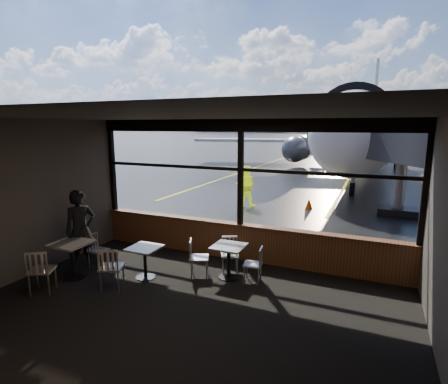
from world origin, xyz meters
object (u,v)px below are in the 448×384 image
Objects in this scene: airliner at (370,98)px; chair_left_s at (42,270)px; chair_near_n at (230,255)px; jet_bridge at (395,158)px; ground_crew at (246,186)px; cone_nose at (309,204)px; chair_mid_w at (98,251)px; chair_near_e at (253,265)px; passenger at (81,230)px; cafe_table_mid at (145,263)px; chair_mid_s at (112,268)px; cafe_table_left at (73,260)px; chair_near_w at (199,258)px; cafe_table_near at (229,262)px.

airliner is 26.28m from chair_left_s.
jet_bridge is at bearing -144.56° from chair_near_n.
ground_crew reaches higher than cone_nose.
ground_crew is at bearing -98.63° from chair_near_n.
chair_mid_w is (-2.99, -0.97, -0.00)m from chair_near_n.
chair_left_s reaches higher than chair_near_n.
chair_mid_w is (-3.63, -0.70, 0.01)m from chair_near_e.
chair_near_e is 4.08m from passenger.
chair_left_s is at bearing 12.31° from chair_near_n.
chair_mid_s is at bearing -113.59° from cafe_table_mid.
jet_bridge is 24.16× the size of cone_nose.
passenger is (-3.94, -0.90, 0.55)m from chair_near_e.
chair_mid_w is (0.09, 0.69, -0.00)m from cafe_table_left.
airliner is 23.49m from chair_near_n.
jet_bridge reaches higher than ground_crew.
airliner is 38.28× the size of chair_mid_s.
cafe_table_left is at bearing -112.43° from cone_nose.
chair_near_n is at bearing 19.06° from chair_mid_s.
chair_near_w is 2.88m from passenger.
chair_mid_s is (-1.37, -1.26, 0.03)m from chair_near_w.
ground_crew reaches higher than chair_near_e.
chair_near_w is at bearing 8.61° from chair_left_s.
airliner reaches higher than chair_mid_s.
passenger reaches higher than chair_mid_w.
chair_left_s is (-3.75, -2.15, 0.07)m from chair_near_e.
chair_near_e is 0.84× the size of chair_left_s.
passenger reaches higher than cafe_table_mid.
chair_near_w is at bearing 25.13° from cafe_table_left.
ground_crew is at bearing 177.92° from jet_bridge.
ground_crew is at bearing 20.23° from passenger.
airliner is at bearing 148.65° from chair_near_w.
cone_nose is at bearing 166.07° from jet_bridge.
chair_near_n is (0.55, 0.47, -0.02)m from chair_near_w.
cafe_table_near reaches higher than cafe_table_mid.
chair_near_n reaches higher than cafe_table_mid.
cone_nose is at bearing -94.92° from airliner.
cafe_table_left is 0.75m from passenger.
chair_mid_s reaches higher than cafe_table_near.
chair_near_w is 0.50× the size of ground_crew.
chair_mid_s is at bearing -105.52° from cone_nose.
passenger is at bearing -132.04° from jet_bridge.
airliner reaches higher than passenger.
airliner reaches higher than cafe_table_near.
chair_near_e is 1.21m from chair_near_w.
chair_near_n is 3.53m from passenger.
airliner is 24.87m from chair_mid_w.
chair_mid_w is (-1.07, 0.76, -0.05)m from chair_mid_s.
chair_near_n is at bearing -94.47° from airliner.
airliner reaches higher than jet_bridge.
cafe_table_left is at bearing 153.06° from chair_mid_s.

